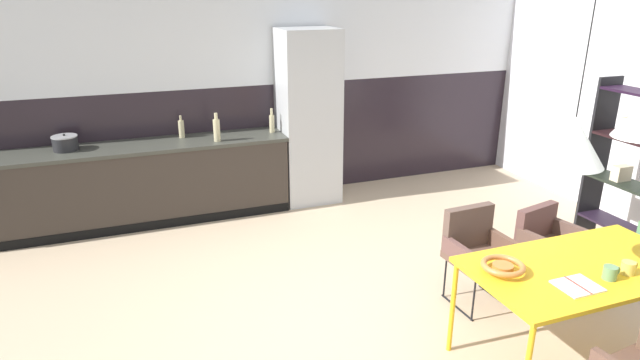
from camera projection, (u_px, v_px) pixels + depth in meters
The scene contains 18 objects.
ground_plane at pixel (370, 334), 4.13m from camera, with size 9.65×9.65×0.00m, color tan.
back_wall_splashback_dark at pixel (262, 141), 6.72m from camera, with size 7.42×0.12×1.42m, color black.
back_wall_panel_upper at pixel (257, 24), 6.25m from camera, with size 7.42×0.12×1.42m, color silver.
kitchen_counter at pixel (121, 186), 5.93m from camera, with size 3.72×0.63×0.90m.
refrigerator_column at pixel (308, 118), 6.46m from camera, with size 0.68×0.60×2.09m, color #ADAFB2.
dining_table at pixel (582, 272), 3.62m from camera, with size 1.55×0.84×0.76m.
armchair_corner_seat at pixel (476, 245), 4.43m from camera, with size 0.51×0.49×0.81m.
armchair_far_side at pixel (548, 238), 4.60m from camera, with size 0.57×0.56×0.74m.
fruit_bowl at pixel (503, 266), 3.50m from camera, with size 0.29×0.29×0.07m.
open_book at pixel (578, 286), 3.34m from camera, with size 0.25×0.22×0.02m.
mug_white_ceramic at pixel (628, 268), 3.48m from camera, with size 0.13×0.09×0.09m.
mug_dark_espresso at pixel (610, 273), 3.42m from camera, with size 0.13×0.09×0.09m.
cooking_pot at pixel (65, 143), 5.64m from camera, with size 0.26×0.26×0.18m.
bottle_wine_green at pixel (272, 123), 6.33m from camera, with size 0.06×0.06×0.29m.
bottle_vinegar_dark at pixel (181, 129), 6.11m from camera, with size 0.07×0.07×0.26m.
bottle_oil_tall at pixel (217, 129), 5.96m from camera, with size 0.08×0.08×0.32m.
open_shelf_unit at pixel (639, 166), 5.11m from camera, with size 0.30×0.99×1.79m.
pendant_lamp_over_table_near at pixel (572, 141), 3.16m from camera, with size 0.39×0.39×1.26m.
Camera 1 is at (-1.57, -3.13, 2.52)m, focal length 30.05 mm.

